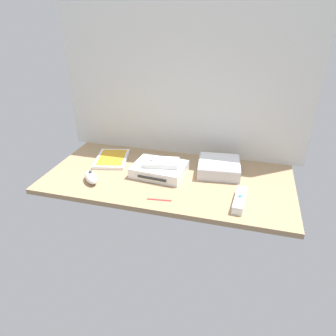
% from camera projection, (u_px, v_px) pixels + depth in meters
% --- Properties ---
extents(ground_plane, '(1.00, 0.48, 0.02)m').
position_uv_depth(ground_plane, '(168.00, 179.00, 1.26)').
color(ground_plane, '#9E7F5B').
rests_on(ground_plane, ground).
extents(back_wall, '(1.10, 0.01, 0.64)m').
position_uv_depth(back_wall, '(183.00, 85.00, 1.32)').
color(back_wall, silver).
rests_on(back_wall, ground).
extents(game_console, '(0.22, 0.18, 0.04)m').
position_uv_depth(game_console, '(159.00, 169.00, 1.26)').
color(game_console, white).
rests_on(game_console, ground_plane).
extents(mini_computer, '(0.19, 0.19, 0.05)m').
position_uv_depth(mini_computer, '(219.00, 167.00, 1.27)').
color(mini_computer, silver).
rests_on(mini_computer, ground_plane).
extents(game_case, '(0.18, 0.22, 0.02)m').
position_uv_depth(game_case, '(112.00, 159.00, 1.39)').
color(game_case, white).
rests_on(game_case, ground_plane).
extents(remote_wand, '(0.05, 0.15, 0.03)m').
position_uv_depth(remote_wand, '(240.00, 200.00, 1.07)').
color(remote_wand, white).
rests_on(remote_wand, ground_plane).
extents(remote_nunchuk, '(0.10, 0.10, 0.05)m').
position_uv_depth(remote_nunchuk, '(91.00, 177.00, 1.21)').
color(remote_nunchuk, white).
rests_on(remote_nunchuk, ground_plane).
extents(remote_classic_pad, '(0.16, 0.10, 0.02)m').
position_uv_depth(remote_classic_pad, '(161.00, 163.00, 1.25)').
color(remote_classic_pad, white).
rests_on(remote_classic_pad, game_console).
extents(stylus_pen, '(0.09, 0.02, 0.01)m').
position_uv_depth(stylus_pen, '(159.00, 199.00, 1.10)').
color(stylus_pen, red).
rests_on(stylus_pen, ground_plane).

